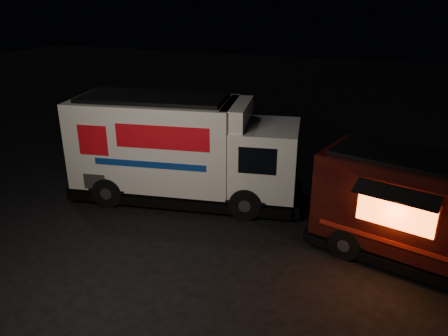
% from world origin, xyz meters
% --- Properties ---
extents(ground, '(80.00, 80.00, 0.00)m').
position_xyz_m(ground, '(0.00, 0.00, 0.00)').
color(ground, black).
rests_on(ground, ground).
extents(white_truck, '(8.17, 4.02, 3.55)m').
position_xyz_m(white_truck, '(-1.53, 2.44, 1.77)').
color(white_truck, white).
rests_on(white_truck, ground).
extents(red_truck, '(6.53, 3.73, 2.86)m').
position_xyz_m(red_truck, '(6.12, 1.05, 1.43)').
color(red_truck, '#39120A').
rests_on(red_truck, ground).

